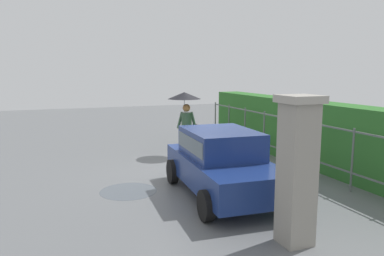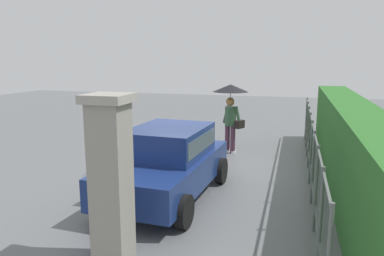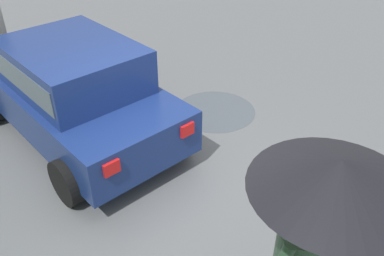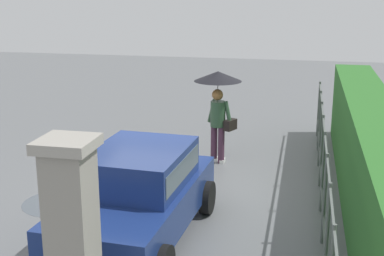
% 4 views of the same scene
% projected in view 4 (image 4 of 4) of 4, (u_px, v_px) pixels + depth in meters
% --- Properties ---
extents(ground_plane, '(40.00, 40.00, 0.00)m').
position_uv_depth(ground_plane, '(162.00, 195.00, 10.48)').
color(ground_plane, slate).
extents(car, '(3.82, 2.04, 1.48)m').
position_uv_depth(car, '(139.00, 191.00, 8.53)').
color(car, navy).
rests_on(car, ground).
extents(pedestrian, '(1.08, 1.08, 2.10)m').
position_uv_depth(pedestrian, '(218.00, 93.00, 12.05)').
color(pedestrian, '#47283D').
rests_on(pedestrian, ground).
extents(gate_pillar, '(0.60, 0.60, 2.42)m').
position_uv_depth(gate_pillar, '(73.00, 240.00, 5.94)').
color(gate_pillar, gray).
rests_on(gate_pillar, ground).
extents(fence_section, '(10.22, 0.05, 1.50)m').
position_uv_depth(fence_section, '(323.00, 168.00, 9.51)').
color(fence_section, '#59605B').
rests_on(fence_section, ground).
extents(hedge_row, '(11.17, 0.90, 1.90)m').
position_uv_depth(hedge_row, '(372.00, 165.00, 9.31)').
color(hedge_row, '#2D6B28').
rests_on(hedge_row, ground).
extents(puddle_near, '(1.34, 1.34, 0.00)m').
position_uv_depth(puddle_near, '(58.00, 203.00, 10.08)').
color(puddle_near, '#4C545B').
rests_on(puddle_near, ground).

